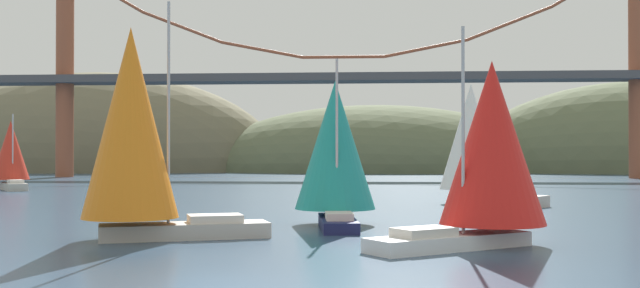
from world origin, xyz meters
The scene contains 9 objects.
ground_plane centered at (0.00, 0.00, 0.00)m, with size 360.00×360.00×0.00m, color #2D4760.
headland_center centered at (5.00, 135.00, 0.00)m, with size 75.31×44.00×27.59m, color #5B6647.
headland_left centered at (-55.00, 135.00, 0.00)m, with size 81.67×44.00×42.15m, color #6B664C.
suspension_bridge centered at (0.00, 95.00, 16.18)m, with size 125.60×6.00×33.98m.
sailboat_teal_sail centered at (2.76, 18.73, 4.16)m, with size 4.88×7.80×8.90m.
sailboat_red_spinnaker centered at (9.74, 10.17, 4.11)m, with size 8.65×7.53×9.17m.
sailboat_orange_sail centered at (-5.89, 11.09, 4.95)m, with size 9.00×5.90×10.85m.
sailboat_scarlet_sail centered at (-33.81, 55.27, 3.85)m, with size 6.37×7.33×7.99m.
sailboat_white_mainsail centered at (12.37, 35.96, 4.86)m, with size 8.66×7.76×9.40m.
Camera 1 is at (4.92, -22.04, 3.95)m, focal length 42.17 mm.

